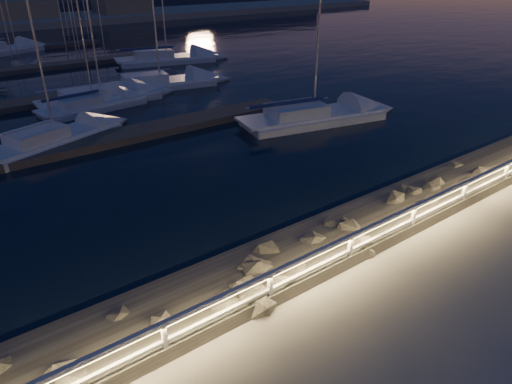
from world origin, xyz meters
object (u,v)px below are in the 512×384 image
sailboat_d (310,115)px  sailboat_h (157,82)px  sailboat_f (52,139)px  sailboat_l (164,58)px  sailboat_c (98,98)px  sailboat_g (91,105)px  guard_rail (324,255)px

sailboat_d → sailboat_h: sailboat_d is taller
sailboat_f → sailboat_l: bearing=28.5°
sailboat_c → sailboat_d: sailboat_d is taller
sailboat_l → sailboat_c: bearing=-119.9°
sailboat_h → sailboat_l: bearing=71.1°
sailboat_g → sailboat_h: size_ratio=0.80×
sailboat_c → sailboat_l: 14.52m
sailboat_g → sailboat_l: size_ratio=0.75×
sailboat_d → sailboat_l: size_ratio=0.97×
sailboat_d → guard_rail: bearing=-119.5°
sailboat_f → sailboat_g: 6.56m
sailboat_f → sailboat_l: (14.97, 16.95, 0.02)m
sailboat_c → sailboat_h: sailboat_h is taller
guard_rail → sailboat_f: (-2.91, 17.18, -0.94)m
sailboat_d → sailboat_f: sailboat_d is taller
sailboat_h → sailboat_f: bearing=-129.6°
sailboat_d → sailboat_l: (1.36, 22.08, 0.01)m
guard_rail → sailboat_h: sailboat_h is taller
sailboat_f → sailboat_l: sailboat_l is taller
sailboat_g → guard_rail: bearing=-100.3°
sailboat_d → sailboat_l: 22.12m
sailboat_c → sailboat_h: size_ratio=0.94×
sailboat_d → sailboat_g: bearing=145.1°
sailboat_f → sailboat_g: size_ratio=1.06×
sailboat_c → sailboat_g: 1.59m
guard_rail → sailboat_g: 22.54m
guard_rail → sailboat_l: (12.05, 34.13, -0.91)m
sailboat_d → sailboat_f: bearing=171.4°
sailboat_d → sailboat_h: (-3.59, 13.41, -0.01)m
sailboat_l → guard_rail: bearing=-94.9°
sailboat_l → sailboat_g: bearing=-119.2°
guard_rail → sailboat_c: sailboat_c is taller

